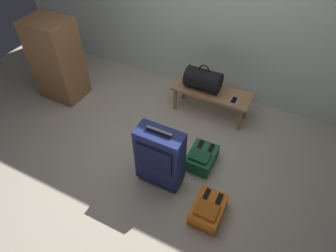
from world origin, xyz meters
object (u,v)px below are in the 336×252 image
object	(u,v)px
cell_phone	(234,100)
backpack_orange	(208,210)
suitcase_upright_navy	(160,156)
bench	(211,94)
backpack_green	(202,158)
duffel_bag_black	(203,79)
side_cabinet	(57,60)

from	to	relation	value
cell_phone	backpack_orange	distance (m)	1.40
suitcase_upright_navy	backpack_orange	size ratio (longest dim) A/B	1.98
bench	backpack_green	bearing A→B (deg)	-74.59
bench	cell_phone	bearing A→B (deg)	-10.66
bench	duffel_bag_black	bearing A→B (deg)	-180.00
backpack_green	backpack_orange	bearing A→B (deg)	-62.19
bench	backpack_orange	xyz separation A→B (m)	(0.53, -1.41, -0.22)
backpack_green	bench	bearing A→B (deg)	105.41
backpack_orange	backpack_green	bearing A→B (deg)	117.81
suitcase_upright_navy	side_cabinet	size ratio (longest dim) A/B	0.68
backpack_green	cell_phone	bearing A→B (deg)	84.36
suitcase_upright_navy	backpack_green	xyz separation A→B (m)	(0.30, 0.41, -0.29)
bench	cell_phone	distance (m)	0.32
suitcase_upright_navy	backpack_orange	distance (m)	0.69
backpack_orange	side_cabinet	world-z (taller)	side_cabinet
backpack_green	backpack_orange	distance (m)	0.64
backpack_green	backpack_orange	size ratio (longest dim) A/B	1.00
cell_phone	backpack_orange	bearing A→B (deg)	-80.65
duffel_bag_black	backpack_green	distance (m)	1.00
bench	backpack_green	world-z (taller)	bench
bench	duffel_bag_black	world-z (taller)	duffel_bag_black
cell_phone	side_cabinet	bearing A→B (deg)	-168.26
suitcase_upright_navy	backpack_orange	world-z (taller)	suitcase_upright_navy
bench	cell_phone	size ratio (longest dim) A/B	6.94
backpack_orange	side_cabinet	size ratio (longest dim) A/B	0.35
duffel_bag_black	side_cabinet	size ratio (longest dim) A/B	0.40
backpack_green	backpack_orange	xyz separation A→B (m)	(0.30, -0.57, 0.00)
duffel_bag_black	backpack_green	size ratio (longest dim) A/B	1.16
duffel_bag_black	cell_phone	xyz separation A→B (m)	(0.43, -0.06, -0.13)
bench	suitcase_upright_navy	distance (m)	1.25
bench	suitcase_upright_navy	xyz separation A→B (m)	(-0.07, -1.25, 0.07)
side_cabinet	backpack_green	bearing A→B (deg)	-8.01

